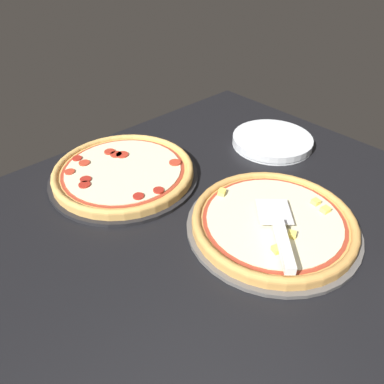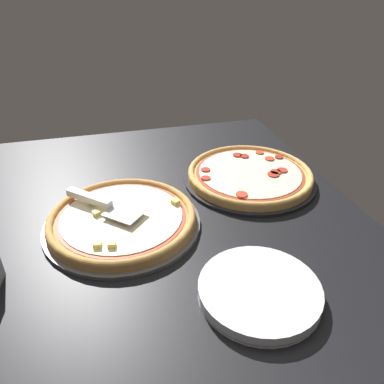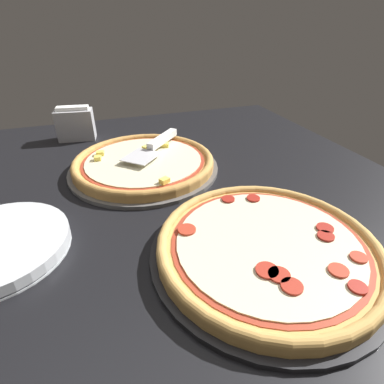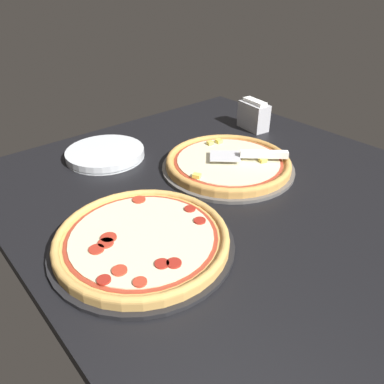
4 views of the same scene
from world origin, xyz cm
name	(u,v)px [view 2 (image 2 of 4)]	position (x,y,z in cm)	size (l,w,h in cm)	color
ground_plane	(149,216)	(0.00, 0.00, -1.80)	(121.16, 117.78, 3.60)	black
pizza_pan_front	(123,224)	(5.05, -7.67, 0.50)	(41.40, 41.40, 1.00)	#565451
pizza_front	(122,218)	(5.05, -7.68, 2.42)	(38.91, 38.91, 3.34)	#C68E47
pizza_pan_back	(249,179)	(-9.03, 34.21, 0.50)	(42.09, 42.09, 1.00)	black
pizza_back	(250,174)	(-9.04, 34.22, 2.44)	(39.56, 39.56, 2.77)	tan
serving_spatula	(96,201)	(-0.70, -13.73, 5.15)	(20.04, 20.81, 2.00)	silver
plate_stack	(259,291)	(37.34, 17.46, 1.40)	(25.71, 25.71, 2.80)	silver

